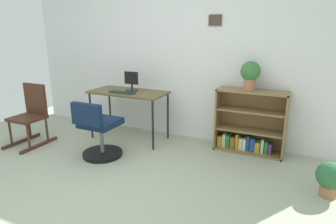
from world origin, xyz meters
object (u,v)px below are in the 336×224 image
(rocking_chair, at_px, (31,114))
(potted_plant_floor, at_px, (330,178))
(office_chair, at_px, (99,133))
(bookshelf_low, at_px, (249,125))
(monitor, at_px, (132,82))
(desk, at_px, (129,95))
(keyboard, at_px, (122,92))
(potted_plant_on_shelf, at_px, (250,73))

(rocking_chair, distance_m, potted_plant_floor, 3.86)
(office_chair, height_order, potted_plant_floor, office_chair)
(rocking_chair, height_order, bookshelf_low, rocking_chair)
(monitor, bearing_deg, potted_plant_floor, -12.58)
(desk, xyz_separation_m, keyboard, (-0.02, -0.14, 0.07))
(bookshelf_low, bearing_deg, desk, -170.37)
(keyboard, xyz_separation_m, potted_plant_floor, (2.69, -0.39, -0.54))
(potted_plant_on_shelf, bearing_deg, monitor, -174.10)
(potted_plant_floor, bearing_deg, office_chair, -175.08)
(office_chair, relative_size, rocking_chair, 0.89)
(keyboard, distance_m, potted_plant_floor, 2.77)
(office_chair, distance_m, potted_plant_floor, 2.67)
(monitor, distance_m, rocking_chair, 1.51)
(desk, relative_size, potted_plant_on_shelf, 3.04)
(potted_plant_on_shelf, height_order, potted_plant_floor, potted_plant_on_shelf)
(desk, relative_size, monitor, 4.05)
(keyboard, relative_size, rocking_chair, 0.45)
(keyboard, height_order, potted_plant_on_shelf, potted_plant_on_shelf)
(monitor, distance_m, keyboard, 0.24)
(bookshelf_low, bearing_deg, potted_plant_on_shelf, -118.44)
(monitor, relative_size, bookshelf_low, 0.31)
(keyboard, relative_size, potted_plant_floor, 1.07)
(potted_plant_on_shelf, distance_m, potted_plant_floor, 1.52)
(monitor, height_order, bookshelf_low, monitor)
(monitor, xyz_separation_m, office_chair, (-0.00, -0.82, -0.53))
(office_chair, relative_size, bookshelf_low, 0.85)
(bookshelf_low, height_order, potted_plant_floor, bookshelf_low)
(desk, relative_size, bookshelf_low, 1.26)
(desk, bearing_deg, monitor, 72.15)
(keyboard, height_order, office_chair, office_chair)
(monitor, relative_size, potted_plant_on_shelf, 0.75)
(monitor, bearing_deg, keyboard, -100.68)
(office_chair, xyz_separation_m, rocking_chair, (-1.19, -0.01, 0.11))
(potted_plant_floor, bearing_deg, rocking_chair, -176.40)
(keyboard, relative_size, potted_plant_on_shelf, 1.04)
(potted_plant_on_shelf, bearing_deg, keyboard, -167.72)
(office_chair, bearing_deg, potted_plant_on_shelf, 30.68)
(monitor, xyz_separation_m, rocking_chair, (-1.19, -0.83, -0.42))
(desk, height_order, office_chair, office_chair)
(desk, bearing_deg, office_chair, -88.47)
(keyboard, xyz_separation_m, bookshelf_low, (1.74, 0.43, -0.37))
(keyboard, height_order, potted_plant_floor, keyboard)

